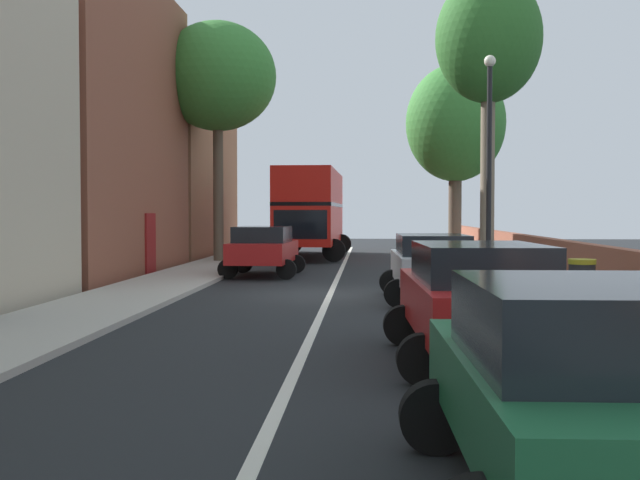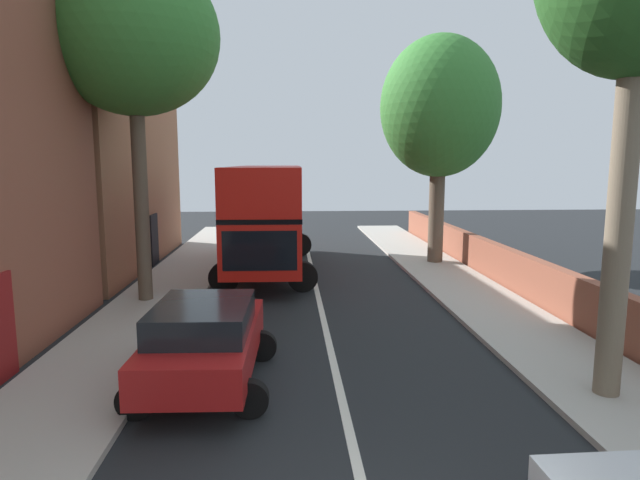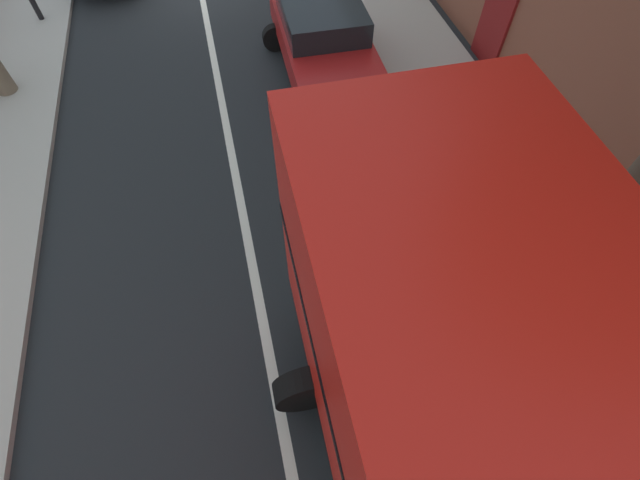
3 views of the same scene
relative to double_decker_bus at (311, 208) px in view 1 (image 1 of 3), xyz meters
The scene contains 16 objects.
ground_plane 16.62m from the double_decker_bus, 84.07° to the right, with size 84.00×84.00×0.00m, color black.
road_centre_line 16.62m from the double_decker_bus, 84.07° to the right, with size 0.16×54.00×0.01m, color silver.
sidewalk_left 16.83m from the double_decker_bus, 101.06° to the right, with size 2.60×60.00×0.12m, color #B2ADA3.
sidewalk_right 17.79m from the double_decker_bus, 68.03° to the right, with size 2.60×60.00×0.12m, color #B2ADA3.
terraced_houses_left 17.80m from the double_decker_bus, 112.63° to the right, with size 4.07×47.52×10.32m.
boundary_wall_right 18.36m from the double_decker_bus, 63.52° to the right, with size 0.36×54.00×1.35m, color brown.
double_decker_bus is the anchor object (origin of this frame).
parked_car_red_left_0 10.95m from the double_decker_bus, 94.23° to the right, with size 2.61×4.18×1.66m.
parked_car_green_right_1 30.92m from the double_decker_bus, 82.18° to the right, with size 2.51×3.98×1.65m.
parked_car_red_right_2 25.69m from the double_decker_bus, 80.57° to the right, with size 2.57×4.61×1.70m.
parked_car_silver_right_3 18.22m from the double_decker_bus, 76.63° to the right, with size 2.46×4.53×1.60m.
street_tree_right_1 14.36m from the double_decker_bus, 61.39° to the right, with size 3.31×3.31×9.47m.
street_tree_left_2 7.89m from the double_decker_bus, 127.90° to the right, with size 4.85×4.85×9.91m.
street_tree_right_3 8.02m from the double_decker_bus, ahead, with size 4.75×4.75×9.10m.
lamppost_right 16.06m from the double_decker_bus, 67.96° to the right, with size 0.32×0.32×6.31m.
litter_bin_right 21.63m from the double_decker_bus, 71.05° to the right, with size 0.55×0.55×1.07m.
Camera 1 is at (0.96, -19.70, 2.13)m, focal length 42.82 mm.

